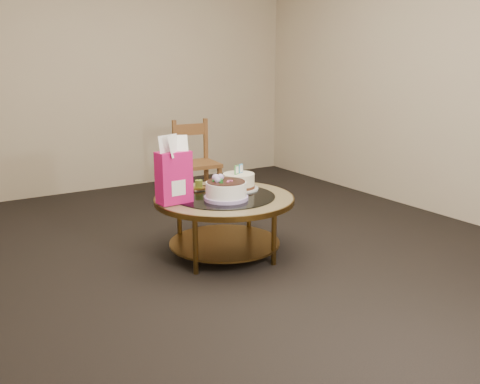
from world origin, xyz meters
TOP-DOWN VIEW (x-y plane):
  - ground at (0.00, 0.00)m, footprint 5.00×5.00m
  - room_walls at (0.00, 0.00)m, footprint 4.52×5.02m
  - coffee_table at (0.00, -0.00)m, footprint 1.02×1.02m
  - decorated_cake at (-0.04, -0.09)m, footprint 0.31×0.31m
  - cream_cake at (0.19, 0.11)m, footprint 0.30×0.30m
  - gift_bag at (-0.38, 0.03)m, footprint 0.24×0.18m
  - pillar_candle at (-0.07, 0.25)m, footprint 0.11×0.11m
  - dining_chair at (0.48, 1.36)m, footprint 0.42×0.42m

SIDE VIEW (x-z plane):
  - ground at x=0.00m, z-range 0.00..0.00m
  - coffee_table at x=0.00m, z-range 0.15..0.61m
  - dining_chair at x=0.48m, z-range 0.01..0.84m
  - pillar_candle at x=-0.07m, z-range 0.44..0.53m
  - cream_cake at x=0.19m, z-range 0.42..0.61m
  - decorated_cake at x=-0.04m, z-range 0.43..0.61m
  - gift_bag at x=-0.38m, z-range 0.46..0.92m
  - room_walls at x=0.00m, z-range 0.24..2.85m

